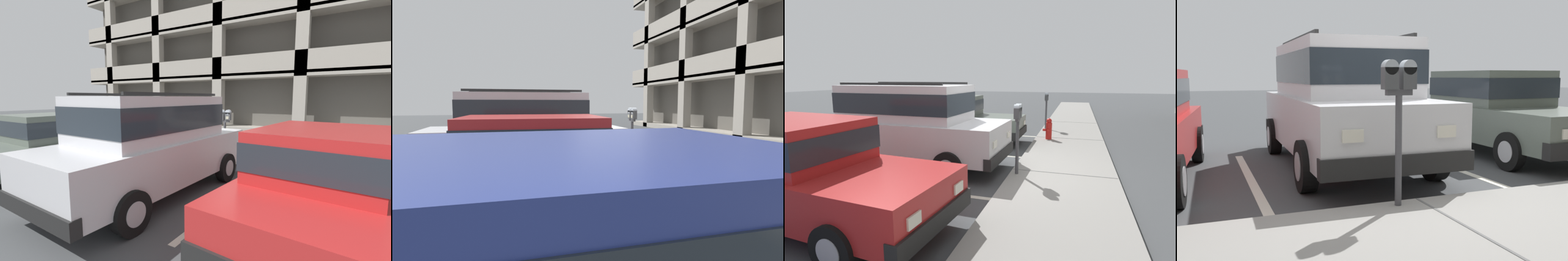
# 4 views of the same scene
# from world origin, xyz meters

# --- Properties ---
(ground_plane) EXTENTS (80.00, 80.00, 0.10)m
(ground_plane) POSITION_xyz_m (0.00, 0.00, -0.05)
(ground_plane) COLOR #444749
(sidewalk) EXTENTS (40.00, 2.20, 0.12)m
(sidewalk) POSITION_xyz_m (0.00, 1.30, 0.06)
(sidewalk) COLOR gray
(sidewalk) RESTS_ON ground_plane
(parking_stall_lines) EXTENTS (12.37, 4.80, 0.01)m
(parking_stall_lines) POSITION_xyz_m (1.53, -1.40, 0.00)
(parking_stall_lines) COLOR silver
(parking_stall_lines) RESTS_ON ground_plane
(silver_suv) EXTENTS (2.11, 4.83, 2.03)m
(silver_suv) POSITION_xyz_m (0.01, -2.41, 1.09)
(silver_suv) COLOR silver
(silver_suv) RESTS_ON ground_plane
(red_sedan) EXTENTS (1.86, 4.49, 1.54)m
(red_sedan) POSITION_xyz_m (-3.07, -2.48, 0.82)
(red_sedan) COLOR #5B665B
(red_sedan) RESTS_ON ground_plane
(parking_meter_near) EXTENTS (0.35, 0.12, 1.49)m
(parking_meter_near) POSITION_xyz_m (0.29, 0.35, 1.23)
(parking_meter_near) COLOR #47474C
(parking_meter_near) RESTS_ON sidewalk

